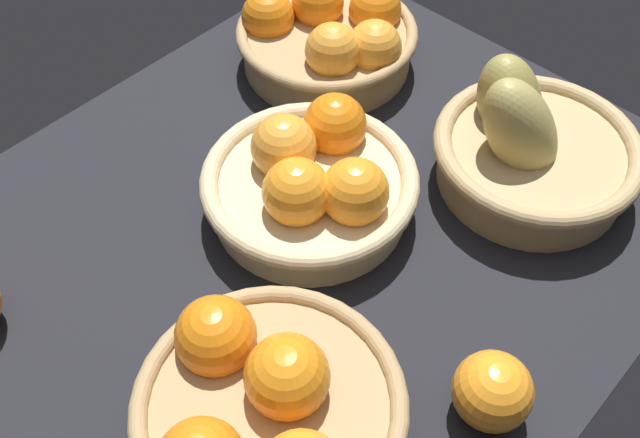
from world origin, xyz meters
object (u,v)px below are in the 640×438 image
Objects in this scene: basket_far_right at (329,37)px; basket_center at (312,181)px; basket_near_left at (264,412)px; basket_near_right_pears at (529,147)px; loose_orange_back_gap at (492,391)px.

basket_center is at bearing -141.40° from basket_far_right.
basket_center is at bearing 34.70° from basket_near_left.
basket_near_right_pears reaches higher than basket_far_right.
basket_near_right_pears is 31.58cm from loose_orange_back_gap.
basket_far_right reaches higher than loose_orange_back_gap.
basket_near_right_pears reaches higher than basket_near_left.
basket_far_right is 31.55cm from basket_near_right_pears.
basket_center is 30.37cm from loose_orange_back_gap.
loose_orange_back_gap is at bearing -103.56° from basket_center.
basket_center reaches higher than basket_far_right.
basket_far_right is 0.99× the size of basket_near_right_pears.
basket_near_left reaches higher than basket_far_right.
basket_far_right is 54.32cm from basket_near_left.
basket_far_right is at bearing 38.60° from basket_center.
basket_near_right_pears is 3.28× the size of loose_orange_back_gap.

